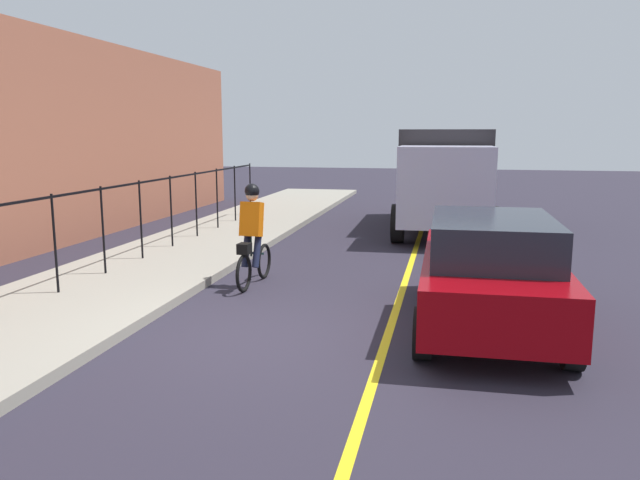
{
  "coord_description": "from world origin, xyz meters",
  "views": [
    {
      "loc": [
        -7.68,
        -2.37,
        2.7
      ],
      "look_at": [
        1.93,
        -0.34,
        1.0
      ],
      "focal_mm": 34.91,
      "sensor_mm": 36.0,
      "label": 1
    }
  ],
  "objects": [
    {
      "name": "lane_line_centre",
      "position": [
        0.0,
        -1.6,
        0.0
      ],
      "size": [
        36.0,
        0.12,
        0.01
      ],
      "primitive_type": "cube",
      "color": "yellow",
      "rests_on": "ground"
    },
    {
      "name": "iron_fence",
      "position": [
        1.0,
        3.8,
        1.29
      ],
      "size": [
        19.85,
        0.04,
        1.6
      ],
      "color": "black",
      "rests_on": "sidewalk"
    },
    {
      "name": "patrol_sedan",
      "position": [
        1.03,
        -2.93,
        0.82
      ],
      "size": [
        4.42,
        1.95,
        1.58
      ],
      "rotation": [
        0.0,
        0.0,
        0.01
      ],
      "color": "maroon",
      "rests_on": "ground"
    },
    {
      "name": "ground_plane",
      "position": [
        0.0,
        0.0,
        0.0
      ],
      "size": [
        80.0,
        80.0,
        0.0
      ],
      "primitive_type": "plane",
      "color": "#282430"
    },
    {
      "name": "sidewalk",
      "position": [
        0.0,
        3.4,
        0.07
      ],
      "size": [
        40.0,
        3.2,
        0.15
      ],
      "primitive_type": "cube",
      "color": "gray",
      "rests_on": "ground"
    },
    {
      "name": "cyclist_lead",
      "position": [
        2.63,
        1.03,
        0.91
      ],
      "size": [
        1.71,
        0.37,
        1.83
      ],
      "rotation": [
        0.0,
        0.0,
        -0.04
      ],
      "color": "black",
      "rests_on": "ground"
    },
    {
      "name": "box_truck_background",
      "position": [
        10.12,
        -2.17,
        1.55
      ],
      "size": [
        6.75,
        2.64,
        2.78
      ],
      "rotation": [
        0.0,
        0.0,
        3.16
      ],
      "color": "#2A272A",
      "rests_on": "ground"
    }
  ]
}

